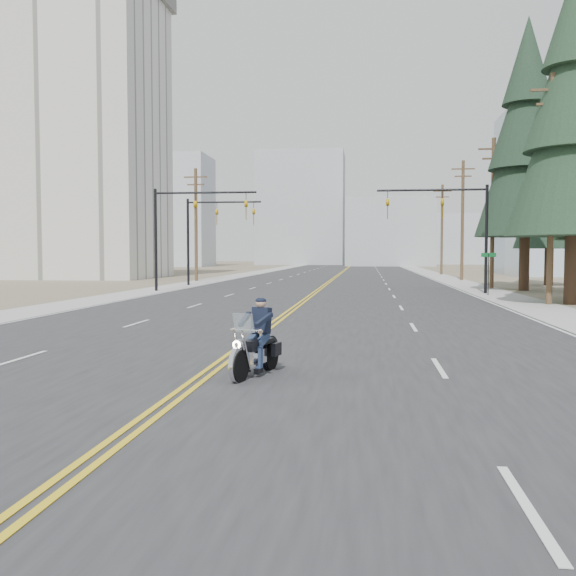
{
  "coord_description": "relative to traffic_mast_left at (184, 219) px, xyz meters",
  "views": [
    {
      "loc": [
        3.37,
        -10.57,
        2.59
      ],
      "look_at": [
        1.13,
        7.65,
        1.6
      ],
      "focal_mm": 40.0,
      "sensor_mm": 36.0,
      "label": 1
    }
  ],
  "objects": [
    {
      "name": "haze_bldg_b",
      "position": [
        16.98,
        93.0,
        2.06
      ],
      "size": [
        18.0,
        14.0,
        14.0
      ],
      "primitive_type": "cube",
      "color": "#ADB2B7",
      "rests_on": "ground"
    },
    {
      "name": "haze_bldg_f",
      "position": [
        -41.02,
        98.0,
        3.06
      ],
      "size": [
        12.0,
        12.0,
        16.0
      ],
      "primitive_type": "cube",
      "color": "#ADB2B7",
      "rests_on": "ground"
    },
    {
      "name": "ground_plane",
      "position": [
        8.98,
        -32.0,
        -4.94
      ],
      "size": [
        400.0,
        400.0,
        0.0
      ],
      "primitive_type": "plane",
      "color": "#776D56",
      "rests_on": "ground"
    },
    {
      "name": "utility_pole_e",
      "position": [
        21.48,
        38.0,
        0.79
      ],
      "size": [
        2.2,
        0.3,
        11.0
      ],
      "color": "brown",
      "rests_on": "ground"
    },
    {
      "name": "traffic_mast_left",
      "position": [
        0.0,
        0.0,
        0.0
      ],
      "size": [
        7.1,
        0.26,
        7.0
      ],
      "color": "black",
      "rests_on": "ground"
    },
    {
      "name": "utility_pole_left",
      "position": [
        -3.52,
        16.0,
        0.54
      ],
      "size": [
        2.2,
        0.3,
        10.5
      ],
      "color": "brown",
      "rests_on": "ground"
    },
    {
      "name": "street_sign",
      "position": [
        19.78,
        -2.0,
        -3.13
      ],
      "size": [
        0.9,
        0.06,
        2.62
      ],
      "color": "black",
      "rests_on": "ground"
    },
    {
      "name": "traffic_mast_far",
      "position": [
        -0.33,
        8.0,
        -0.06
      ],
      "size": [
        6.1,
        0.26,
        7.0
      ],
      "color": "black",
      "rests_on": "ground"
    },
    {
      "name": "sidewalk_right",
      "position": [
        20.48,
        38.0,
        -4.93
      ],
      "size": [
        3.0,
        200.0,
        0.01
      ],
      "primitive_type": "cube",
      "color": "#A5A5A0",
      "rests_on": "ground"
    },
    {
      "name": "apartment_block",
      "position": [
        -19.02,
        23.0,
        10.06
      ],
      "size": [
        18.0,
        14.0,
        30.0
      ],
      "primitive_type": "cube",
      "color": "silver",
      "rests_on": "ground"
    },
    {
      "name": "traffic_mast_right",
      "position": [
        17.95,
        0.0,
        0.0
      ],
      "size": [
        7.1,
        0.26,
        7.0
      ],
      "color": "black",
      "rests_on": "ground"
    },
    {
      "name": "haze_bldg_d",
      "position": [
        -3.02,
        108.0,
        8.06
      ],
      "size": [
        20.0,
        15.0,
        26.0
      ],
      "primitive_type": "cube",
      "color": "#ADB2B7",
      "rests_on": "ground"
    },
    {
      "name": "conifer_tall",
      "position": [
        23.26,
        3.85,
        5.91
      ],
      "size": [
        6.8,
        6.8,
        18.88
      ],
      "rotation": [
        0.0,
        0.0,
        0.1
      ],
      "color": "#382619",
      "rests_on": "ground"
    },
    {
      "name": "haze_bldg_a",
      "position": [
        -26.02,
        83.0,
        6.06
      ],
      "size": [
        14.0,
        12.0,
        22.0
      ],
      "primitive_type": "cube",
      "color": "#B7BCC6",
      "rests_on": "ground"
    },
    {
      "name": "conifer_far",
      "position": [
        27.0,
        11.57,
        3.68
      ],
      "size": [
        5.61,
        5.61,
        15.02
      ],
      "rotation": [
        0.0,
        0.0,
        0.32
      ],
      "color": "#382619",
      "rests_on": "ground"
    },
    {
      "name": "road",
      "position": [
        8.98,
        38.0,
        -4.93
      ],
      "size": [
        20.0,
        200.0,
        0.01
      ],
      "primitive_type": "cube",
      "color": "#303033",
      "rests_on": "ground"
    },
    {
      "name": "conifer_near",
      "position": [
        22.66,
        -8.56,
        5.05
      ],
      "size": [
        6.57,
        6.57,
        17.39
      ],
      "rotation": [
        0.0,
        0.0,
        0.02
      ],
      "color": "#382619",
      "rests_on": "ground"
    },
    {
      "name": "haze_bldg_c",
      "position": [
        48.98,
        78.0,
        4.06
      ],
      "size": [
        16.0,
        12.0,
        18.0
      ],
      "primitive_type": "cube",
      "color": "#B7BCC6",
      "rests_on": "ground"
    },
    {
      "name": "sidewalk_left",
      "position": [
        -2.52,
        38.0,
        -4.93
      ],
      "size": [
        3.0,
        200.0,
        0.01
      ],
      "primitive_type": "cube",
      "color": "#A5A5A0",
      "rests_on": "ground"
    },
    {
      "name": "utility_pole_d",
      "position": [
        21.48,
        21.0,
        1.05
      ],
      "size": [
        2.2,
        0.3,
        11.5
      ],
      "color": "brown",
      "rests_on": "ground"
    },
    {
      "name": "utility_pole_c",
      "position": [
        21.48,
        6.0,
        0.79
      ],
      "size": [
        2.2,
        0.3,
        11.0
      ],
      "color": "brown",
      "rests_on": "ground"
    },
    {
      "name": "motorcyclist",
      "position": [
        10.03,
        -29.35,
        -4.11
      ],
      "size": [
        1.44,
        2.28,
        1.65
      ],
      "primitive_type": null,
      "rotation": [
        0.0,
        0.0,
        2.87
      ],
      "color": "black",
      "rests_on": "ground"
    },
    {
      "name": "utility_pole_b",
      "position": [
        21.48,
        -9.0,
        1.05
      ],
      "size": [
        2.2,
        0.3,
        11.5
      ],
      "color": "brown",
      "rests_on": "ground"
    },
    {
      "name": "haze_bldg_e",
      "position": [
        33.98,
        118.0,
        1.06
      ],
      "size": [
        14.0,
        14.0,
        12.0
      ],
      "primitive_type": "cube",
      "color": "#B7BCC6",
      "rests_on": "ground"
    }
  ]
}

